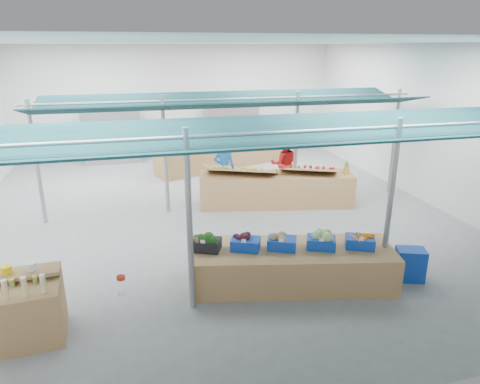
% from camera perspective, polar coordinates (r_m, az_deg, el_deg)
% --- Properties ---
extents(floor, '(13.00, 13.00, 0.00)m').
position_cam_1_polar(floor, '(11.05, -4.11, -3.01)').
color(floor, slate).
rests_on(floor, ground).
extents(hall, '(13.00, 13.00, 13.00)m').
position_cam_1_polar(hall, '(11.77, -5.69, 11.63)').
color(hall, silver).
rests_on(hall, ground).
extents(pole_grid, '(10.00, 4.60, 3.00)m').
position_cam_1_polar(pole_grid, '(9.02, 2.31, 4.12)').
color(pole_grid, gray).
rests_on(pole_grid, floor).
extents(awnings, '(9.50, 7.08, 0.30)m').
position_cam_1_polar(awnings, '(8.82, 2.39, 10.22)').
color(awnings, black).
rests_on(awnings, pole_grid).
extents(back_shelving_left, '(2.00, 0.50, 2.00)m').
position_cam_1_polar(back_shelving_left, '(16.43, -16.69, 7.15)').
color(back_shelving_left, '#B23F33').
rests_on(back_shelving_left, floor).
extents(back_shelving_right, '(2.00, 0.50, 2.00)m').
position_cam_1_polar(back_shelving_right, '(16.83, -1.09, 8.19)').
color(back_shelving_right, '#B23F33').
rests_on(back_shelving_right, floor).
extents(veg_counter, '(3.75, 1.91, 0.70)m').
position_cam_1_polar(veg_counter, '(7.88, 6.97, -9.72)').
color(veg_counter, olive).
rests_on(veg_counter, floor).
extents(fruit_counter, '(4.19, 1.79, 0.87)m').
position_cam_1_polar(fruit_counter, '(11.61, 4.85, 0.37)').
color(fruit_counter, olive).
rests_on(fruit_counter, floor).
extents(far_counter, '(4.85, 2.71, 0.87)m').
position_cam_1_polar(far_counter, '(15.28, -2.52, 4.92)').
color(far_counter, olive).
rests_on(far_counter, floor).
extents(crate_stack, '(0.60, 0.50, 0.61)m').
position_cam_1_polar(crate_stack, '(8.55, 21.70, -8.95)').
color(crate_stack, '#0F38A3').
rests_on(crate_stack, floor).
extents(vendor_left, '(0.66, 0.50, 1.63)m').
position_cam_1_polar(vendor_left, '(12.21, -2.12, 3.20)').
color(vendor_left, blue).
rests_on(vendor_left, floor).
extents(vendor_right, '(0.90, 0.77, 1.63)m').
position_cam_1_polar(vendor_right, '(12.69, 5.87, 3.72)').
color(vendor_right, red).
rests_on(vendor_right, floor).
extents(crate_broccoli, '(0.60, 0.52, 0.35)m').
position_cam_1_polar(crate_broccoli, '(7.57, -4.56, -6.60)').
color(crate_broccoli, black).
rests_on(crate_broccoli, veg_counter).
extents(crate_beets, '(0.60, 0.52, 0.29)m').
position_cam_1_polar(crate_beets, '(7.58, 0.75, -6.71)').
color(crate_beets, '#0F38A3').
rests_on(crate_beets, veg_counter).
extents(crate_celeriac, '(0.60, 0.52, 0.31)m').
position_cam_1_polar(crate_celeriac, '(7.63, 5.63, -6.52)').
color(crate_celeriac, '#0F38A3').
rests_on(crate_celeriac, veg_counter).
extents(crate_cabbage, '(0.60, 0.52, 0.35)m').
position_cam_1_polar(crate_cabbage, '(7.75, 10.77, -6.27)').
color(crate_cabbage, '#0F38A3').
rests_on(crate_cabbage, veg_counter).
extents(crate_carrots, '(0.60, 0.52, 0.29)m').
position_cam_1_polar(crate_carrots, '(7.95, 15.68, -6.37)').
color(crate_carrots, '#0F38A3').
rests_on(crate_carrots, veg_counter).
extents(sparrow, '(0.12, 0.09, 0.11)m').
position_cam_1_polar(sparrow, '(7.43, -5.84, -6.40)').
color(sparrow, brown).
rests_on(sparrow, crate_broccoli).
extents(pole_ribbon, '(0.12, 0.12, 0.28)m').
position_cam_1_polar(pole_ribbon, '(6.18, -15.59, -11.14)').
color(pole_ribbon, '#B01A0B').
rests_on(pole_ribbon, pole_grid).
extents(apple_heap_yellow, '(2.02, 1.40, 0.27)m').
position_cam_1_polar(apple_heap_yellow, '(11.26, 0.08, 3.06)').
color(apple_heap_yellow, '#997247').
rests_on(apple_heap_yellow, fruit_counter).
extents(apple_heap_red, '(1.65, 1.24, 0.27)m').
position_cam_1_polar(apple_heap_red, '(11.48, 9.09, 3.12)').
color(apple_heap_red, '#997247').
rests_on(apple_heap_red, fruit_counter).
extents(pineapple, '(0.14, 0.14, 0.39)m').
position_cam_1_polar(pineapple, '(11.71, 14.00, 3.19)').
color(pineapple, '#8C6019').
rests_on(pineapple, fruit_counter).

